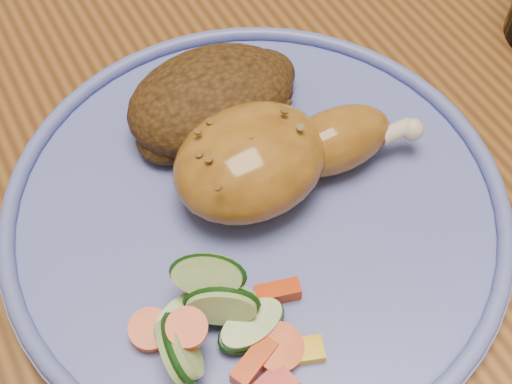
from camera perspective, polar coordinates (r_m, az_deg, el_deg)
dining_table at (r=0.55m, az=-0.12°, el=1.06°), size 0.90×1.40×0.75m
plate at (r=0.43m, az=0.00°, el=-1.60°), size 0.30×0.30×0.01m
plate_rim at (r=0.42m, az=0.00°, el=-0.78°), size 0.30×0.30×0.01m
chicken_leg at (r=0.42m, az=1.28°, el=2.88°), size 0.16×0.08×0.05m
rice_pilaf at (r=0.45m, az=-3.34°, el=7.42°), size 0.12×0.08×0.05m
vegetable_pile at (r=0.37m, az=-3.26°, el=-10.19°), size 0.09×0.10×0.05m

